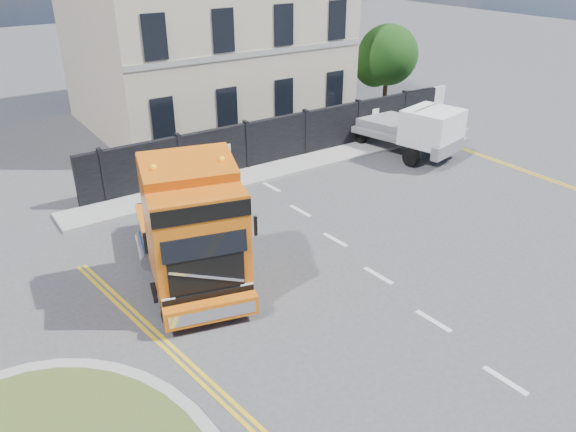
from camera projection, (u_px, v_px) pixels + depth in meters
ground at (286, 302)px, 15.12m from camera, size 120.00×120.00×0.00m
hoarding_fence at (297, 136)px, 24.63m from camera, size 18.80×0.25×2.00m
georgian_building at (202, 6)px, 27.81m from camera, size 12.30×10.30×12.80m
tree at (385, 58)px, 29.92m from camera, size 3.20×3.20×4.80m
pavement_far at (298, 164)px, 24.11m from camera, size 20.00×1.60×0.12m
truck at (192, 231)px, 15.15m from camera, size 3.83×6.68×3.77m
flatbed_pickup at (420, 130)px, 24.60m from camera, size 3.39×5.89×2.28m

